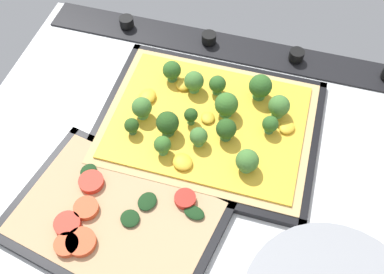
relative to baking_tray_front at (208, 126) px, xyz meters
The scene contains 6 objects.
ground_plane 9.47cm from the baking_tray_front, 112.09° to the left, with size 84.36×63.00×3.00cm, color silver.
stove_control_panel 19.71cm from the baking_tray_front, 100.20° to the right, with size 80.99×7.00×2.60cm.
baking_tray_front is the anchor object (origin of this frame).
broccoli_pizza 1.77cm from the baking_tray_front, 104.95° to the right, with size 34.11×26.28×6.13cm.
baking_tray_back 22.07cm from the baking_tray_front, 66.67° to the left, with size 33.53×26.71×1.30cm.
veggie_pizza_back 22.28cm from the baking_tray_front, 65.94° to the left, with size 30.71×23.90×1.90cm.
Camera 1 is at (-6.02, 34.99, 61.39)cm, focal length 41.85 mm.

